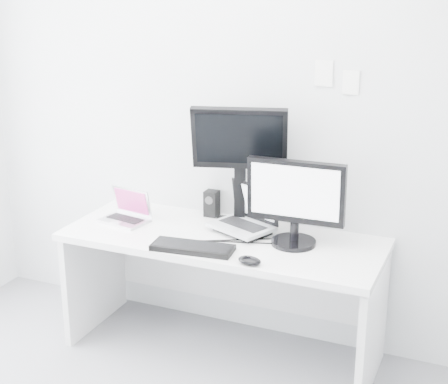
% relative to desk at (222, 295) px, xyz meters
% --- Properties ---
extents(back_wall, '(3.60, 0.00, 3.60)m').
position_rel_desk_xyz_m(back_wall, '(0.00, 0.35, 0.99)').
color(back_wall, silver).
rests_on(back_wall, ground).
extents(desk, '(1.80, 0.70, 0.73)m').
position_rel_desk_xyz_m(desk, '(0.00, 0.00, 0.00)').
color(desk, white).
rests_on(desk, ground).
extents(macbook, '(0.30, 0.25, 0.20)m').
position_rel_desk_xyz_m(macbook, '(-0.63, -0.02, 0.47)').
color(macbook, '#B7B7BB').
rests_on(macbook, desk).
extents(speaker, '(0.09, 0.09, 0.16)m').
position_rel_desk_xyz_m(speaker, '(-0.19, 0.29, 0.44)').
color(speaker, black).
rests_on(speaker, desk).
extents(dell_laptop, '(0.41, 0.38, 0.28)m').
position_rel_desk_xyz_m(dell_laptop, '(0.08, 0.09, 0.51)').
color(dell_laptop, '#B6B9BF').
rests_on(dell_laptop, desk).
extents(rear_monitor, '(0.57, 0.33, 0.73)m').
position_rel_desk_xyz_m(rear_monitor, '(0.02, 0.20, 0.73)').
color(rear_monitor, black).
rests_on(rear_monitor, desk).
extents(samsung_monitor, '(0.54, 0.26, 0.49)m').
position_rel_desk_xyz_m(samsung_monitor, '(0.40, 0.05, 0.61)').
color(samsung_monitor, black).
rests_on(samsung_monitor, desk).
extents(keyboard, '(0.45, 0.20, 0.03)m').
position_rel_desk_xyz_m(keyboard, '(-0.07, -0.24, 0.38)').
color(keyboard, black).
rests_on(keyboard, desk).
extents(mouse, '(0.14, 0.10, 0.04)m').
position_rel_desk_xyz_m(mouse, '(0.28, -0.30, 0.39)').
color(mouse, black).
rests_on(mouse, desk).
extents(wall_note_0, '(0.10, 0.00, 0.14)m').
position_rel_desk_xyz_m(wall_note_0, '(0.45, 0.34, 1.26)').
color(wall_note_0, white).
rests_on(wall_note_0, back_wall).
extents(wall_note_1, '(0.09, 0.00, 0.13)m').
position_rel_desk_xyz_m(wall_note_1, '(0.60, 0.34, 1.22)').
color(wall_note_1, white).
rests_on(wall_note_1, back_wall).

